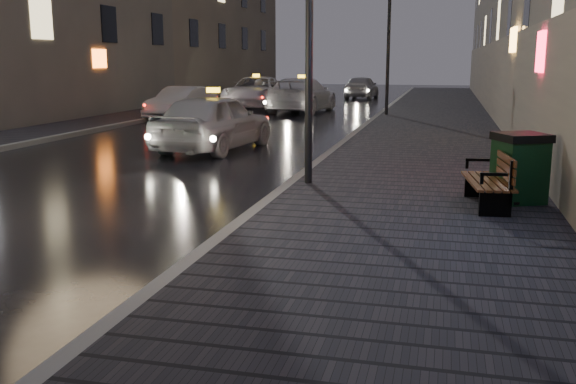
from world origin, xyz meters
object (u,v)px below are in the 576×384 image
taxi_near (214,122)px  car_far (362,87)px  car_left_mid (181,103)px  taxi_far (256,92)px  lamp_near (309,1)px  trash_bin (520,167)px  taxi_mid (302,95)px  bench (492,180)px  lamp_far (389,34)px

taxi_near → car_far: (0.81, 24.91, -0.06)m
car_left_mid → taxi_far: taxi_far is taller
lamp_near → taxi_far: 21.97m
lamp_near → taxi_far: bearing=109.2°
taxi_near → trash_bin: bearing=149.1°
taxi_far → taxi_mid: bearing=-40.6°
lamp_near → car_far: 29.96m
lamp_near → bench: 4.54m
bench → car_far: 31.57m
lamp_far → taxi_near: lamp_far is taller
taxi_far → bench: bearing=-66.7°
bench → car_left_mid: size_ratio=0.43×
taxi_mid → lamp_far: bearing=156.5°
lamp_near → bench: lamp_near is taller
car_left_mid → taxi_far: (1.20, 7.02, 0.12)m
lamp_far → car_far: size_ratio=1.23×
taxi_near → taxi_mid: 13.49m
car_left_mid → taxi_far: size_ratio=0.71×
taxi_mid → car_far: size_ratio=1.30×
lamp_far → taxi_near: bearing=-108.1°
trash_bin → car_left_mid: size_ratio=0.28×
lamp_near → lamp_far: (0.00, 16.00, 0.00)m
lamp_near → taxi_mid: lamp_near is taller
taxi_near → car_far: taxi_near is taller
taxi_near → taxi_far: bearing=-71.1°
trash_bin → taxi_near: (-7.36, 5.60, 0.06)m
lamp_near → car_left_mid: (-8.37, 13.57, -2.82)m
lamp_far → taxi_mid: (-4.23, 2.26, -2.68)m
car_far → trash_bin: bearing=105.1°
lamp_far → car_far: 14.26m
car_far → taxi_near: bearing=91.1°
taxi_mid → lamp_near: bearing=107.7°
bench → car_far: bearing=94.0°
bench → trash_bin: bearing=38.4°
taxi_mid → trash_bin: bearing=117.3°
car_left_mid → car_far: 17.04m
lamp_far → bench: size_ratio=3.01×
bench → taxi_far: bearing=108.3°
lamp_near → taxi_mid: size_ratio=0.95×
lamp_near → taxi_near: size_ratio=1.14×
taxi_mid → car_far: bearing=-92.2°
car_left_mid → taxi_near: bearing=-56.0°
trash_bin → taxi_mid: 20.66m
car_left_mid → lamp_near: bearing=-52.5°
bench → trash_bin: trash_bin is taller
taxi_mid → taxi_far: size_ratio=0.97×
taxi_far → car_left_mid: bearing=-101.8°
lamp_far → taxi_mid: bearing=151.9°
lamp_near → taxi_mid: 18.94m
taxi_mid → bench: bearing=115.6°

